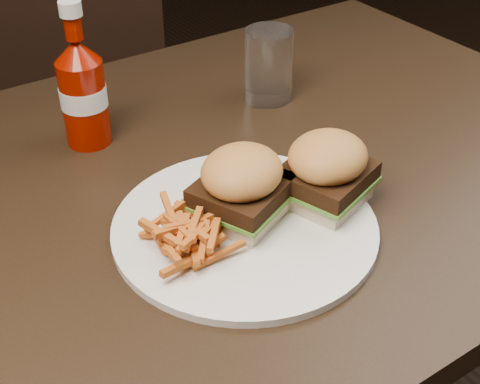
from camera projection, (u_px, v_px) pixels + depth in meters
dining_table at (221, 182)px, 0.91m from camera, size 1.20×0.80×0.04m
chair_far at (76, 131)px, 1.62m from camera, size 0.45×0.45×0.04m
plate at (245, 227)px, 0.79m from camera, size 0.32×0.32×0.01m
sandwich_half_a at (242, 209)px, 0.80m from camera, size 0.12×0.11×0.02m
sandwich_half_b at (325, 193)px, 0.82m from camera, size 0.11×0.11×0.02m
fries_pile at (187, 232)px, 0.74m from camera, size 0.11×0.11×0.04m
ketchup_bottle at (85, 104)px, 0.93m from camera, size 0.08×0.08×0.13m
tumbler at (269, 66)px, 1.04m from camera, size 0.09×0.09×0.12m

